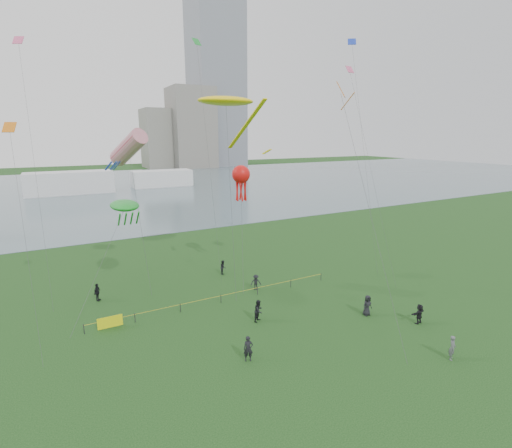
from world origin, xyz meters
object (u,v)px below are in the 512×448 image
kite_flyer (452,348)px  kite_stingray (226,101)px  fence (157,312)px  kite_octopus (241,175)px

kite_flyer → kite_stingray: (-8.32, 20.17, 17.93)m
fence → kite_stingray: (8.76, 3.86, 18.28)m
kite_flyer → fence: bearing=103.2°
kite_flyer → kite_octopus: kite_octopus is taller
fence → kite_flyer: size_ratio=13.24×
kite_octopus → kite_flyer: bearing=-97.5°
kite_flyer → kite_octopus: bearing=71.7°
kite_octopus → fence: bearing=-174.8°
fence → kite_flyer: 23.62m
kite_octopus → kite_stingray: bearing=-163.6°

